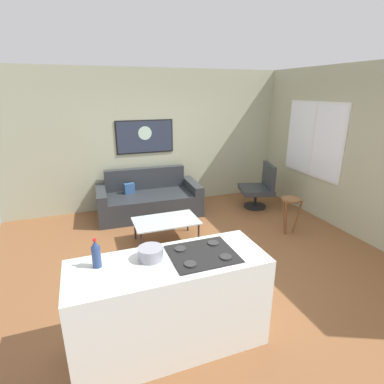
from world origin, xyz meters
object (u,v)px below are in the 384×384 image
(couch, at_px, (149,200))
(wall_painting, at_px, (145,137))
(mixing_bowl, at_px, (151,253))
(bar_stool, at_px, (290,206))
(armchair, at_px, (260,187))
(soda_bottle, at_px, (96,254))
(coffee_table, at_px, (166,222))

(couch, distance_m, wall_painting, 1.30)
(mixing_bowl, bearing_deg, bar_stool, 29.60)
(armchair, bearing_deg, wall_painting, 155.99)
(armchair, distance_m, wall_painting, 2.61)
(soda_bottle, bearing_deg, bar_stool, 25.45)
(bar_stool, relative_size, soda_bottle, 2.35)
(couch, relative_size, wall_painting, 1.72)
(coffee_table, xyz_separation_m, wall_painting, (0.09, 1.79, 1.12))
(mixing_bowl, bearing_deg, coffee_table, 71.20)
(couch, bearing_deg, armchair, -11.56)
(armchair, bearing_deg, coffee_table, -160.19)
(mixing_bowl, height_order, wall_painting, wall_painting)
(coffee_table, bearing_deg, armchair, 19.81)
(armchair, distance_m, mixing_bowl, 4.09)
(armchair, distance_m, soda_bottle, 4.42)
(coffee_table, bearing_deg, mixing_bowl, -108.80)
(couch, xyz_separation_m, wall_painting, (0.09, 0.51, 1.19))
(coffee_table, relative_size, soda_bottle, 3.86)
(armchair, bearing_deg, soda_bottle, -141.04)
(coffee_table, xyz_separation_m, mixing_bowl, (-0.67, -1.97, 0.63))
(couch, xyz_separation_m, mixing_bowl, (-0.67, -3.25, 0.70))
(bar_stool, bearing_deg, mixing_bowl, -150.40)
(couch, height_order, bar_stool, couch)
(bar_stool, relative_size, wall_painting, 0.54)
(couch, xyz_separation_m, coffee_table, (0.00, -1.28, 0.07))
(bar_stool, bearing_deg, couch, 141.31)
(coffee_table, relative_size, wall_painting, 0.88)
(soda_bottle, height_order, mixing_bowl, soda_bottle)
(soda_bottle, relative_size, wall_painting, 0.23)
(soda_bottle, bearing_deg, mixing_bowl, -4.41)
(mixing_bowl, relative_size, wall_painting, 0.20)
(wall_painting, bearing_deg, coffee_table, -92.74)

